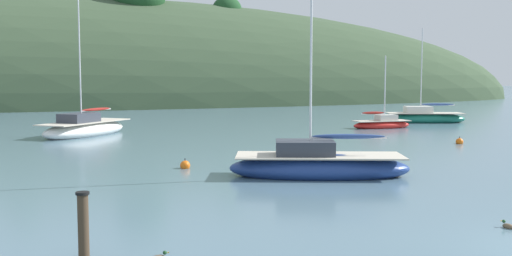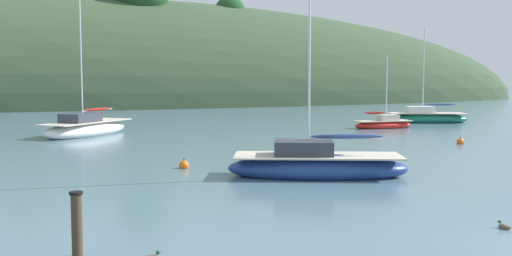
{
  "view_description": "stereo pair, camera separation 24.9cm",
  "coord_description": "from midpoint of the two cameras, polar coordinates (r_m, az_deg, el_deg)",
  "views": [
    {
      "loc": [
        -11.63,
        -9.11,
        3.95
      ],
      "look_at": [
        0.0,
        20.0,
        1.2
      ],
      "focal_mm": 40.55,
      "sensor_mm": 36.0,
      "label": 1
    },
    {
      "loc": [
        -11.39,
        -9.2,
        3.95
      ],
      "look_at": [
        0.0,
        20.0,
        1.2
      ],
      "focal_mm": 40.55,
      "sensor_mm": 36.0,
      "label": 2
    }
  ],
  "objects": [
    {
      "name": "far_shoreline_hill",
      "position": [
        89.14,
        -14.39,
        2.36
      ],
      "size": [
        150.0,
        36.0,
        34.52
      ],
      "color": "#384C33",
      "rests_on": "ground"
    },
    {
      "name": "sailboat_yellow_far",
      "position": [
        23.26,
        5.83,
        -3.71
      ],
      "size": [
        7.59,
        5.1,
        9.0
      ],
      "color": "navy",
      "rests_on": "ground"
    },
    {
      "name": "sailboat_orange_cutter",
      "position": [
        52.84,
        16.1,
        0.99
      ],
      "size": [
        7.45,
        4.99,
        8.49
      ],
      "color": "#196B56",
      "rests_on": "ground"
    },
    {
      "name": "sailboat_teal_outer",
      "position": [
        41.22,
        -16.7,
        -0.05
      ],
      "size": [
        7.32,
        7.49,
        10.11
      ],
      "color": "white",
      "rests_on": "ground"
    },
    {
      "name": "sailboat_white_near",
      "position": [
        46.25,
        12.17,
        0.4
      ],
      "size": [
        4.93,
        1.93,
        5.81
      ],
      "color": "red",
      "rests_on": "ground"
    },
    {
      "name": "mooring_buoy_outer",
      "position": [
        25.4,
        -7.29,
        -3.69
      ],
      "size": [
        0.44,
        0.44,
        0.54
      ],
      "color": "orange",
      "rests_on": "ground"
    },
    {
      "name": "mooring_buoy_inner",
      "position": [
        36.49,
        19.25,
        -1.29
      ],
      "size": [
        0.44,
        0.44,
        0.54
      ],
      "color": "orange",
      "rests_on": "ground"
    },
    {
      "name": "duck_straggler",
      "position": [
        16.69,
        23.22,
        -8.9
      ],
      "size": [
        0.22,
        0.43,
        0.24
      ],
      "color": "brown",
      "rests_on": "ground"
    },
    {
      "name": "jetty_piling",
      "position": [
        13.41,
        -17.19,
        -9.03
      ],
      "size": [
        0.3,
        0.3,
        1.46
      ],
      "color": "#423323",
      "rests_on": "ground"
    }
  ]
}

